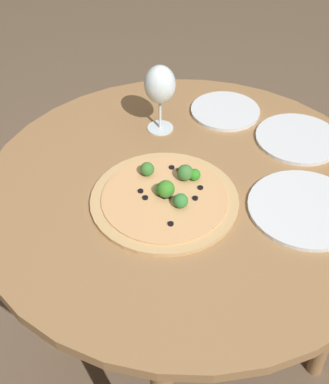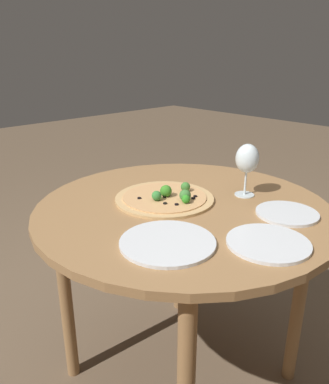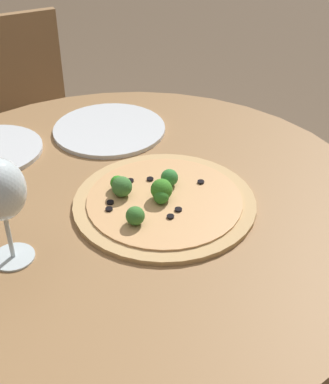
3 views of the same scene
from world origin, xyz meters
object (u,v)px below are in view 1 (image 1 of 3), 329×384
at_px(pizza, 166,197).
at_px(plate_near, 305,208).
at_px(plate_side, 225,111).
at_px(wine_glass, 160,86).
at_px(plate_far, 298,138).

xyz_separation_m(pizza, plate_near, (0.24, -0.23, -0.01)).
distance_m(plate_near, plate_side, 0.44).
distance_m(wine_glass, plate_near, 0.50).
bearing_deg(pizza, plate_far, -3.61).
relative_size(pizza, wine_glass, 1.83).
relative_size(wine_glass, plate_far, 0.84).
xyz_separation_m(plate_far, plate_side, (-0.07, 0.22, 0.00)).
bearing_deg(pizza, plate_side, 27.84).
distance_m(pizza, plate_near, 0.33).
distance_m(pizza, plate_far, 0.44).
bearing_deg(plate_near, pizza, 136.74).
distance_m(wine_glass, plate_far, 0.41).
height_order(wine_glass, plate_far, wine_glass).
distance_m(pizza, plate_side, 0.42).
height_order(pizza, plate_side, pizza).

